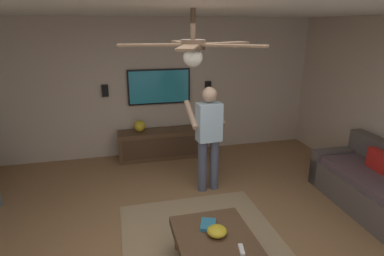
{
  "coord_description": "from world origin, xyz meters",
  "views": [
    {
      "loc": [
        -2.91,
        0.66,
        2.48
      ],
      "look_at": [
        1.32,
        -0.4,
        1.08
      ],
      "focal_mm": 29.88,
      "sensor_mm": 36.0,
      "label": 1
    }
  ],
  "objects_px": {
    "remote_white": "(242,249)",
    "book": "(208,225)",
    "media_console": "(163,144)",
    "tv": "(159,87)",
    "vase_round": "(140,126)",
    "person_standing": "(208,133)",
    "bowl": "(217,231)",
    "ceiling_fan": "(194,48)",
    "wall_speaker_right": "(105,91)",
    "wall_speaker_left": "(208,87)",
    "couch": "(378,188)",
    "coffee_table": "(216,247)"
  },
  "relations": [
    {
      "from": "remote_white",
      "to": "book",
      "type": "distance_m",
      "value": 0.5
    },
    {
      "from": "media_console",
      "to": "remote_white",
      "type": "bearing_deg",
      "value": 3.9
    },
    {
      "from": "tv",
      "to": "vase_round",
      "type": "xyz_separation_m",
      "value": [
        -0.21,
        0.43,
        -0.7
      ]
    },
    {
      "from": "person_standing",
      "to": "vase_round",
      "type": "distance_m",
      "value": 1.76
    },
    {
      "from": "bowl",
      "to": "ceiling_fan",
      "type": "height_order",
      "value": "ceiling_fan"
    },
    {
      "from": "bowl",
      "to": "wall_speaker_right",
      "type": "bearing_deg",
      "value": 17.79
    },
    {
      "from": "tv",
      "to": "vase_round",
      "type": "bearing_deg",
      "value": -64.37
    },
    {
      "from": "person_standing",
      "to": "vase_round",
      "type": "bearing_deg",
      "value": 26.11
    },
    {
      "from": "bowl",
      "to": "book",
      "type": "height_order",
      "value": "bowl"
    },
    {
      "from": "tv",
      "to": "bowl",
      "type": "distance_m",
      "value": 3.5
    },
    {
      "from": "media_console",
      "to": "vase_round",
      "type": "distance_m",
      "value": 0.58
    },
    {
      "from": "remote_white",
      "to": "wall_speaker_left",
      "type": "bearing_deg",
      "value": -179.61
    },
    {
      "from": "couch",
      "to": "tv",
      "type": "height_order",
      "value": "tv"
    },
    {
      "from": "couch",
      "to": "media_console",
      "type": "relative_size",
      "value": 1.14
    },
    {
      "from": "coffee_table",
      "to": "bowl",
      "type": "relative_size",
      "value": 4.77
    },
    {
      "from": "couch",
      "to": "tv",
      "type": "bearing_deg",
      "value": -45.15
    },
    {
      "from": "coffee_table",
      "to": "tv",
      "type": "relative_size",
      "value": 0.83
    },
    {
      "from": "coffee_table",
      "to": "remote_white",
      "type": "xyz_separation_m",
      "value": [
        -0.23,
        -0.18,
        0.12
      ]
    },
    {
      "from": "media_console",
      "to": "book",
      "type": "bearing_deg",
      "value": 0.63
    },
    {
      "from": "book",
      "to": "wall_speaker_right",
      "type": "relative_size",
      "value": 1.0
    },
    {
      "from": "person_standing",
      "to": "remote_white",
      "type": "relative_size",
      "value": 10.93
    },
    {
      "from": "book",
      "to": "ceiling_fan",
      "type": "xyz_separation_m",
      "value": [
        -0.27,
        0.23,
        1.89
      ]
    },
    {
      "from": "bowl",
      "to": "person_standing",
      "type": "bearing_deg",
      "value": -13.61
    },
    {
      "from": "coffee_table",
      "to": "tv",
      "type": "bearing_deg",
      "value": 0.86
    },
    {
      "from": "coffee_table",
      "to": "book",
      "type": "height_order",
      "value": "book"
    },
    {
      "from": "vase_round",
      "to": "tv",
      "type": "bearing_deg",
      "value": -64.37
    },
    {
      "from": "ceiling_fan",
      "to": "remote_white",
      "type": "bearing_deg",
      "value": -113.49
    },
    {
      "from": "coffee_table",
      "to": "vase_round",
      "type": "xyz_separation_m",
      "value": [
        3.22,
        0.48,
        0.36
      ]
    },
    {
      "from": "book",
      "to": "vase_round",
      "type": "bearing_deg",
      "value": -150.92
    },
    {
      "from": "vase_round",
      "to": "remote_white",
      "type": "bearing_deg",
      "value": -169.18
    },
    {
      "from": "coffee_table",
      "to": "ceiling_fan",
      "type": "distance_m",
      "value": 2.03
    },
    {
      "from": "tv",
      "to": "remote_white",
      "type": "xyz_separation_m",
      "value": [
        -3.66,
        -0.23,
        -0.95
      ]
    },
    {
      "from": "bowl",
      "to": "remote_white",
      "type": "distance_m",
      "value": 0.33
    },
    {
      "from": "media_console",
      "to": "ceiling_fan",
      "type": "bearing_deg",
      "value": -3.5
    },
    {
      "from": "wall_speaker_left",
      "to": "coffee_table",
      "type": "bearing_deg",
      "value": 164.85
    },
    {
      "from": "book",
      "to": "wall_speaker_left",
      "type": "bearing_deg",
      "value": -176.09
    },
    {
      "from": "vase_round",
      "to": "wall_speaker_right",
      "type": "height_order",
      "value": "wall_speaker_right"
    },
    {
      "from": "coffee_table",
      "to": "book",
      "type": "relative_size",
      "value": 4.55
    },
    {
      "from": "book",
      "to": "wall_speaker_right",
      "type": "xyz_separation_m",
      "value": [
        3.22,
        1.04,
        0.91
      ]
    },
    {
      "from": "ceiling_fan",
      "to": "wall_speaker_left",
      "type": "bearing_deg",
      "value": -18.7
    },
    {
      "from": "vase_round",
      "to": "ceiling_fan",
      "type": "relative_size",
      "value": 0.19
    },
    {
      "from": "vase_round",
      "to": "ceiling_fan",
      "type": "distance_m",
      "value": 3.67
    },
    {
      "from": "wall_speaker_right",
      "to": "couch",
      "type": "bearing_deg",
      "value": -128.11
    },
    {
      "from": "wall_speaker_left",
      "to": "couch",
      "type": "bearing_deg",
      "value": -150.19
    },
    {
      "from": "couch",
      "to": "coffee_table",
      "type": "height_order",
      "value": "couch"
    },
    {
      "from": "couch",
      "to": "wall_speaker_left",
      "type": "height_order",
      "value": "wall_speaker_left"
    },
    {
      "from": "media_console",
      "to": "remote_white",
      "type": "height_order",
      "value": "media_console"
    },
    {
      "from": "vase_round",
      "to": "book",
      "type": "bearing_deg",
      "value": -171.28
    },
    {
      "from": "media_console",
      "to": "tv",
      "type": "distance_m",
      "value": 1.11
    },
    {
      "from": "remote_white",
      "to": "book",
      "type": "xyz_separation_m",
      "value": [
        0.46,
        0.2,
        0.01
      ]
    }
  ]
}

